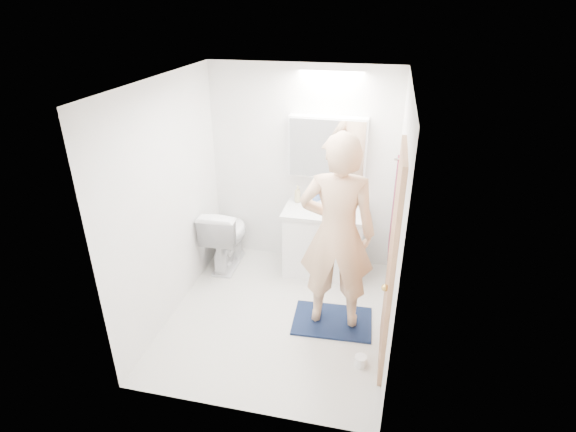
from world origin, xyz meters
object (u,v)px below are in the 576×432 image
(soap_bottle_a, at_px, (298,194))
(medicine_cabinet, at_px, (327,147))
(toilet_paper_roll, at_px, (361,361))
(toothbrush_cup, at_px, (341,202))
(vanity_cabinet, at_px, (324,242))
(soap_bottle_b, at_px, (317,197))
(person, at_px, (337,234))
(toilet, at_px, (226,236))

(soap_bottle_a, bearing_deg, medicine_cabinet, 10.40)
(medicine_cabinet, bearing_deg, toilet_paper_roll, -70.61)
(soap_bottle_a, relative_size, toothbrush_cup, 2.19)
(vanity_cabinet, bearing_deg, soap_bottle_b, 126.47)
(medicine_cabinet, relative_size, toilet_paper_roll, 8.00)
(vanity_cabinet, distance_m, medicine_cabinet, 1.13)
(toothbrush_cup, xyz_separation_m, toilet_paper_roll, (0.41, -1.66, -0.81))
(person, distance_m, soap_bottle_a, 1.26)
(medicine_cabinet, relative_size, toothbrush_cup, 9.32)
(soap_bottle_b, relative_size, toothbrush_cup, 1.61)
(soap_bottle_a, distance_m, toilet_paper_roll, 2.09)
(person, xyz_separation_m, soap_bottle_a, (-0.60, 1.10, -0.11))
(toilet_paper_roll, bearing_deg, vanity_cabinet, 110.82)
(medicine_cabinet, xyz_separation_m, person, (0.27, -1.16, -0.47))
(medicine_cabinet, height_order, soap_bottle_b, medicine_cabinet)
(vanity_cabinet, xyz_separation_m, toilet_paper_roll, (0.57, -1.50, -0.34))
(soap_bottle_a, relative_size, soap_bottle_b, 1.36)
(toilet, height_order, toothbrush_cup, toothbrush_cup)
(toilet, relative_size, toilet_paper_roll, 7.27)
(toothbrush_cup, bearing_deg, vanity_cabinet, -135.60)
(vanity_cabinet, height_order, soap_bottle_b, soap_bottle_b)
(soap_bottle_b, xyz_separation_m, toilet_paper_roll, (0.70, -1.68, -0.85))
(person, distance_m, toothbrush_cup, 1.13)
(toilet, height_order, person, person)
(toilet_paper_roll, bearing_deg, soap_bottle_a, 119.36)
(vanity_cabinet, xyz_separation_m, toilet, (-1.19, -0.11, 0.01))
(person, relative_size, soap_bottle_a, 9.52)
(soap_bottle_a, relative_size, toilet_paper_roll, 1.88)
(toilet, bearing_deg, toilet_paper_roll, 140.82)
(toilet_paper_roll, bearing_deg, toothbrush_cup, 103.79)
(toilet_paper_roll, bearing_deg, soap_bottle_b, 112.72)
(soap_bottle_a, bearing_deg, toilet, -162.32)
(medicine_cabinet, xyz_separation_m, soap_bottle_a, (-0.33, -0.06, -0.58))
(soap_bottle_b, bearing_deg, person, -71.70)
(medicine_cabinet, xyz_separation_m, soap_bottle_b, (-0.10, -0.03, -0.60))
(soap_bottle_b, xyz_separation_m, toothbrush_cup, (0.30, -0.02, -0.03))
(toothbrush_cup, bearing_deg, person, -85.95)
(toothbrush_cup, bearing_deg, medicine_cabinet, 165.59)
(medicine_cabinet, distance_m, soap_bottle_b, 0.61)
(person, relative_size, soap_bottle_b, 12.97)
(vanity_cabinet, bearing_deg, toothbrush_cup, 44.40)
(medicine_cabinet, bearing_deg, soap_bottle_a, -169.60)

